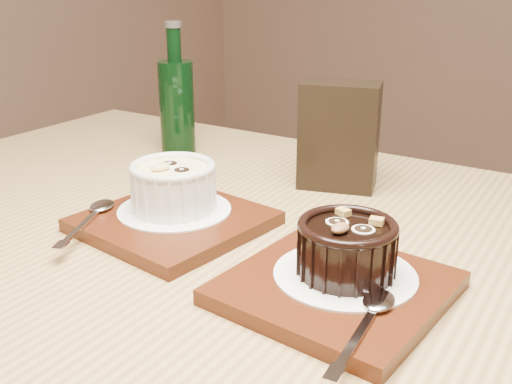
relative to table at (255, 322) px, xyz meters
The scene contains 11 objects.
table is the anchor object (origin of this frame).
tray_left 0.14m from the table, behind, with size 0.18×0.18×0.01m, color #471C0B.
doily_left 0.16m from the table, behind, with size 0.13×0.13×0.00m, color white.
ramekin_white 0.18m from the table, behind, with size 0.10×0.10×0.06m.
spoon_left 0.22m from the table, 159.78° to the right, with size 0.03×0.13×0.01m, color silver, non-canonical shape.
tray_right 0.16m from the table, 20.47° to the right, with size 0.18×0.18×0.01m, color #471C0B.
doily_right 0.16m from the table, 13.95° to the right, with size 0.13×0.13×0.00m, color white.
ramekin_dark 0.18m from the table, 13.95° to the right, with size 0.09×0.09×0.05m.
spoon_right 0.22m from the table, 30.21° to the right, with size 0.03×0.13×0.01m, color silver, non-canonical shape.
condiment_stand 0.27m from the table, 92.61° to the left, with size 0.10×0.06×0.14m, color black.
green_bottle 0.41m from the table, 141.71° to the left, with size 0.05×0.05×0.20m.
Camera 1 is at (0.17, -0.54, 1.03)m, focal length 42.00 mm.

